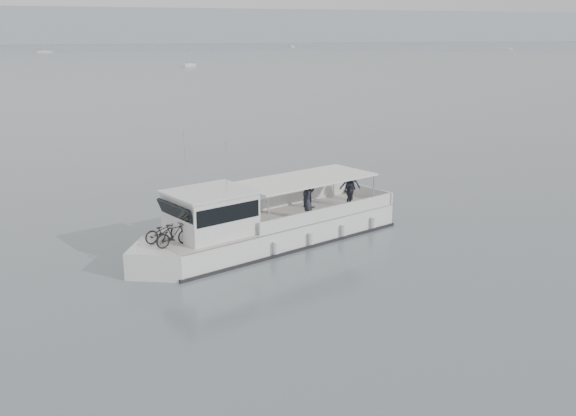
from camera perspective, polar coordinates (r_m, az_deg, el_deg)
name	(u,v)px	position (r m, az deg, el deg)	size (l,w,h in m)	color
ground	(397,253)	(28.95, 9.64, -3.98)	(1400.00, 1400.00, 0.00)	slate
headland	(72,26)	(583.97, -18.68, 15.09)	(1400.00, 90.00, 28.00)	#939EA8
tour_boat	(257,227)	(29.07, -2.79, -1.71)	(13.64, 7.36, 5.82)	white
moored_fleet	(162,60)	(218.89, -11.16, 12.74)	(371.88, 316.31, 8.94)	white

